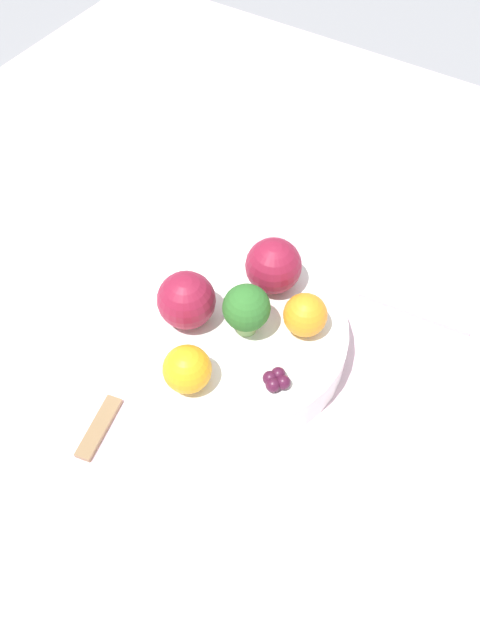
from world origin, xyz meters
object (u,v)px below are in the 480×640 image
orange_back (187,369)px  apple_green (273,266)px  broccoli (244,311)px  orange_front (305,315)px  napkin (426,280)px  bowl (240,338)px  spoon (99,427)px  grape_cluster (276,380)px  apple_red (186,300)px

orange_back → apple_green: bearing=-2.3°
broccoli → apple_green: (0.07, 0.01, -0.00)m
orange_front → napkin: bearing=-25.4°
bowl → orange_front: size_ratio=5.00×
apple_green → napkin: 0.20m
orange_back → spoon: 0.11m
broccoli → spoon: broccoli is taller
bowl → grape_cluster: size_ratio=8.17×
orange_front → orange_back: size_ratio=0.96×
broccoli → apple_red: same height
bowl → napkin: bowl is taller
bowl → napkin: size_ratio=1.60×
apple_red → spoon: (-0.13, 0.02, -0.07)m
apple_red → napkin: (0.21, -0.18, -0.07)m
orange_front → napkin: orange_front is taller
broccoli → orange_front: broccoli is taller
napkin → orange_back: bearing=153.2°
orange_front → bowl: bearing=119.6°
broccoli → apple_green: size_ratio=1.00×
apple_green → napkin: apple_green is taller
orange_front → grape_cluster: (-0.07, -0.01, -0.01)m
apple_red → grape_cluster: size_ratio=2.17×
apple_green → apple_red: bearing=149.5°
apple_green → orange_back: size_ratio=1.28×
bowl → apple_green: size_ratio=3.76×
broccoli → grape_cluster: bearing=-122.0°
apple_green → napkin: bearing=-45.9°
broccoli → grape_cluster: broccoli is taller
spoon → grape_cluster: bearing=-49.6°
apple_red → napkin: apple_red is taller
broccoli → spoon: bearing=153.2°
bowl → grape_cluster: 0.08m
orange_front → spoon: bearing=146.1°
apple_red → grape_cluster: bearing=-100.0°
apple_red → apple_green: (0.08, -0.05, 0.00)m
bowl → orange_back: bearing=175.5°
orange_back → grape_cluster: orange_back is taller
bowl → spoon: 0.17m
broccoli → apple_green: 0.07m
bowl → orange_front: orange_front is taller
orange_back → spoon: orange_back is taller
apple_green → spoon: size_ratio=0.82×
grape_cluster → napkin: (0.23, -0.07, -0.05)m
apple_red → napkin: 0.29m
broccoli → napkin: 0.24m
bowl → grape_cluster: grape_cluster is taller
apple_green → grape_cluster: (-0.10, -0.06, -0.02)m
napkin → spoon: bearing=149.9°
orange_back → napkin: bearing=-26.8°
apple_green → orange_back: apple_green is taller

